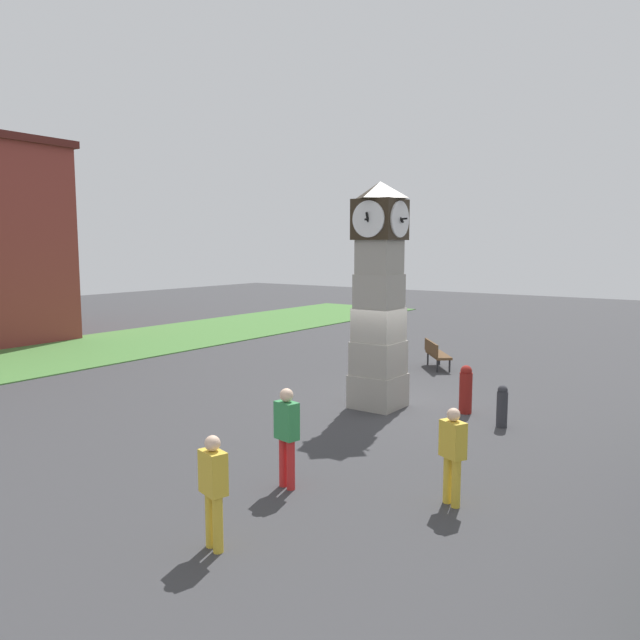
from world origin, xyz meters
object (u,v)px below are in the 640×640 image
(bollard_near_tower, at_px, (466,389))
(pedestrian_crossing_lot, at_px, (213,485))
(bench, at_px, (436,353))
(bollard_mid_row, at_px, (502,406))
(pedestrian_near_bench, at_px, (453,450))
(pedestrian_by_cars, at_px, (287,431))
(clock_tower, at_px, (379,299))

(bollard_near_tower, bearing_deg, pedestrian_crossing_lot, 179.66)
(bench, relative_size, pedestrian_crossing_lot, 1.00)
(bollard_mid_row, distance_m, pedestrian_crossing_lot, 7.90)
(pedestrian_near_bench, bearing_deg, pedestrian_by_cars, 110.64)
(clock_tower, distance_m, pedestrian_by_cars, 5.92)
(bollard_mid_row, bearing_deg, pedestrian_crossing_lot, 171.45)
(bollard_near_tower, relative_size, pedestrian_by_cars, 0.69)
(bollard_mid_row, relative_size, pedestrian_crossing_lot, 0.61)
(clock_tower, distance_m, pedestrian_crossing_lot, 8.17)
(pedestrian_near_bench, bearing_deg, bollard_near_tower, 20.34)
(bollard_mid_row, bearing_deg, clock_tower, 91.59)
(pedestrian_crossing_lot, relative_size, pedestrian_by_cars, 0.92)
(bollard_near_tower, height_order, bollard_mid_row, bollard_near_tower)
(clock_tower, height_order, bollard_near_tower, clock_tower)
(pedestrian_by_cars, bearing_deg, bollard_mid_row, -17.12)
(pedestrian_near_bench, height_order, pedestrian_crossing_lot, pedestrian_crossing_lot)
(bollard_mid_row, bearing_deg, bollard_near_tower, 60.62)
(pedestrian_crossing_lot, bearing_deg, pedestrian_by_cars, 13.60)
(clock_tower, xyz_separation_m, pedestrian_near_bench, (-4.52, -3.97, -1.84))
(bollard_near_tower, height_order, pedestrian_by_cars, pedestrian_by_cars)
(clock_tower, relative_size, bollard_near_tower, 4.74)
(clock_tower, bearing_deg, pedestrian_by_cars, -165.31)
(bollard_near_tower, distance_m, bollard_mid_row, 1.29)
(bollard_near_tower, distance_m, bench, 5.56)
(pedestrian_near_bench, relative_size, pedestrian_crossing_lot, 0.99)
(clock_tower, bearing_deg, pedestrian_crossing_lot, -165.63)
(clock_tower, distance_m, bench, 5.92)
(bollard_near_tower, xyz_separation_m, bench, (4.69, 2.98, -0.07))
(clock_tower, bearing_deg, bench, 9.94)
(clock_tower, relative_size, pedestrian_by_cars, 3.27)
(clock_tower, bearing_deg, bollard_near_tower, -70.45)
(bollard_near_tower, distance_m, pedestrian_near_bench, 5.60)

